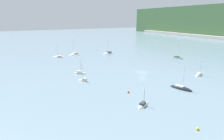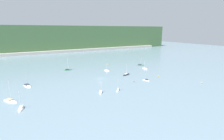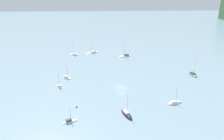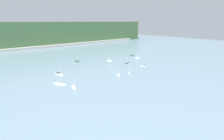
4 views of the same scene
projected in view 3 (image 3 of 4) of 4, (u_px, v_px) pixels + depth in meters
The scene contains 11 objects.
ground_plane at pixel (122, 88), 86.20m from camera, with size 600.00×600.00×0.00m, color slate.
sailboat_0 at pixel (125, 56), 125.28m from camera, with size 4.93×8.38×9.74m.
sailboat_1 at pixel (67, 78), 95.08m from camera, with size 3.84×4.92×6.54m.
sailboat_2 at pixel (92, 53), 131.86m from camera, with size 6.91×8.82×10.43m.
sailboat_4 at pixel (74, 55), 127.88m from camera, with size 3.49×6.65×8.39m.
sailboat_6 at pixel (127, 115), 67.86m from camera, with size 7.15×3.95×8.51m.
sailboat_7 at pixel (60, 87), 86.63m from camera, with size 4.20×3.97×7.02m.
sailboat_8 at pixel (175, 104), 74.40m from camera, with size 3.07×5.74×6.69m.
sailboat_9 at pixel (193, 75), 98.55m from camera, with size 6.79×2.50×10.13m.
sailboat_10 at pixel (70, 122), 64.25m from camera, with size 3.22×4.90×5.18m.
mooring_buoy_2 at pixel (76, 107), 72.07m from camera, with size 0.62×0.62×0.62m.
Camera 3 is at (77.73, -8.32, 37.19)m, focal length 35.00 mm.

